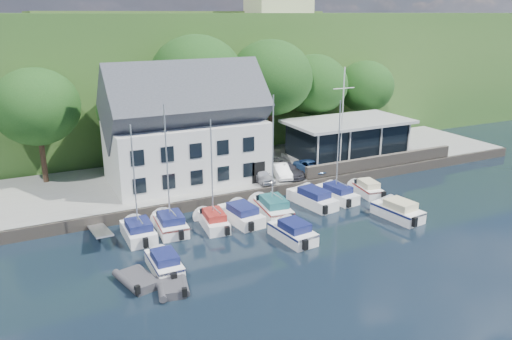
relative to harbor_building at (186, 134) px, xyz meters
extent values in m
plane|color=black|center=(7.00, -16.50, -5.35)|extent=(180.00, 180.00, 0.00)
cube|color=gray|center=(7.00, 1.00, -4.85)|extent=(60.00, 13.00, 1.00)
cube|color=#5B5349|center=(7.00, -5.50, -4.85)|extent=(60.00, 0.30, 1.00)
cube|color=#264E1D|center=(7.00, 45.50, 2.65)|extent=(160.00, 75.00, 16.00)
cube|color=#5B6D36|center=(15.00, 53.50, 10.80)|extent=(50.00, 30.00, 0.30)
cube|color=#5B5349|center=(19.00, -5.10, -3.75)|extent=(18.00, 0.50, 1.20)
imported|color=silver|center=(5.88, -3.73, -3.73)|extent=(1.63, 3.71, 1.24)
imported|color=white|center=(8.18, -3.37, -3.71)|extent=(2.17, 4.09, 1.28)
imported|color=#313035|center=(8.79, -3.33, -3.71)|extent=(2.64, 4.68, 1.28)
imported|color=#2B4F86|center=(11.58, -3.43, -3.75)|extent=(1.75, 3.65, 1.20)
camera|label=1|loc=(-14.03, -43.12, 10.70)|focal=35.00mm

